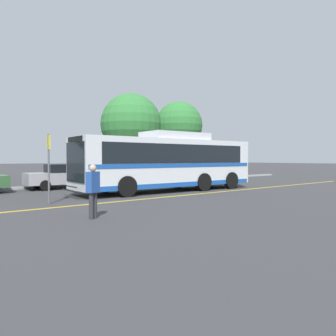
% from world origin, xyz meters
% --- Properties ---
extents(ground_plane, '(220.00, 220.00, 0.00)m').
position_xyz_m(ground_plane, '(0.00, 0.00, 0.00)').
color(ground_plane, '#38383A').
extents(lane_strip_0, '(30.66, 0.20, 0.01)m').
position_xyz_m(lane_strip_0, '(-0.46, -2.56, 0.00)').
color(lane_strip_0, gold).
rests_on(lane_strip_0, ground_plane).
extents(curb_strip, '(38.66, 0.36, 0.15)m').
position_xyz_m(curb_strip, '(-0.46, 5.90, 0.07)').
color(curb_strip, '#99999E').
rests_on(curb_strip, ground_plane).
extents(transit_bus, '(11.06, 2.98, 3.28)m').
position_xyz_m(transit_bus, '(-0.44, -0.36, 1.65)').
color(transit_bus, silver).
rests_on(transit_bus, ground_plane).
extents(parked_car_1, '(4.67, 2.02, 1.48)m').
position_xyz_m(parked_car_1, '(-4.36, 4.75, 0.75)').
color(parked_car_1, '#9E9EA3').
rests_on(parked_car_1, ground_plane).
extents(parked_car_2, '(4.57, 1.97, 1.30)m').
position_xyz_m(parked_car_2, '(2.42, 4.71, 0.68)').
color(parked_car_2, olive).
rests_on(parked_car_2, ground_plane).
extents(pedestrian_0, '(0.47, 0.39, 1.64)m').
position_xyz_m(pedestrian_0, '(-7.54, -5.52, 0.93)').
color(pedestrian_0, '#2D2D33').
rests_on(pedestrian_0, ground_plane).
extents(bus_stop_sign, '(0.07, 0.40, 2.79)m').
position_xyz_m(bus_stop_sign, '(-7.49, -1.52, 1.75)').
color(bus_stop_sign, '#59595E').
rests_on(bus_stop_sign, ground_plane).
extents(tree_0, '(4.81, 4.81, 7.63)m').
position_xyz_m(tree_0, '(10.03, 10.84, 5.22)').
color(tree_0, '#513823').
rests_on(tree_0, ground_plane).
extents(tree_2, '(4.82, 4.82, 6.98)m').
position_xyz_m(tree_2, '(2.19, 7.59, 4.56)').
color(tree_2, '#513823').
rests_on(tree_2, ground_plane).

